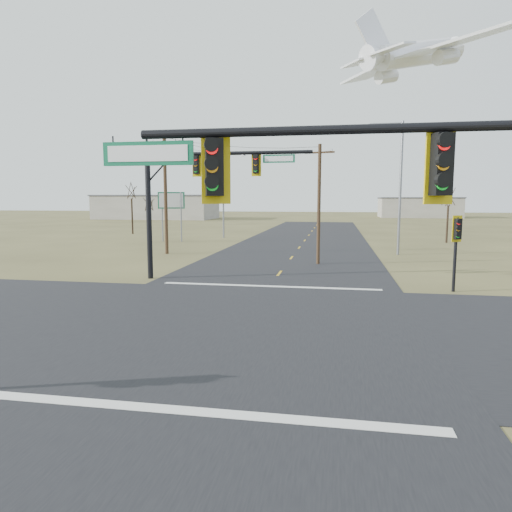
{
  "coord_description": "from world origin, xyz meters",
  "views": [
    {
      "loc": [
        3.52,
        -16.84,
        4.76
      ],
      "look_at": [
        0.39,
        1.0,
        2.5
      ],
      "focal_mm": 32.0,
      "sensor_mm": 36.0,
      "label": 1
    }
  ],
  "objects_px": {
    "pedestal_signal_ne": "(457,235)",
    "streetlight_a": "(398,181)",
    "streetlight_c": "(225,191)",
    "bare_tree_c": "(449,196)",
    "utility_pole_far": "(166,193)",
    "utility_pole_near": "(319,202)",
    "mast_arm_near": "(447,197)",
    "highway_sign": "(171,206)",
    "bare_tree_b": "(131,190)",
    "bare_tree_a": "(149,203)",
    "mast_arm_far": "(193,183)"
  },
  "relations": [
    {
      "from": "streetlight_a",
      "to": "streetlight_c",
      "type": "distance_m",
      "value": 23.43
    },
    {
      "from": "mast_arm_near",
      "to": "pedestal_signal_ne",
      "type": "bearing_deg",
      "value": 53.62
    },
    {
      "from": "mast_arm_near",
      "to": "bare_tree_a",
      "type": "relative_size",
      "value": 1.87
    },
    {
      "from": "streetlight_c",
      "to": "bare_tree_c",
      "type": "bearing_deg",
      "value": 17.51
    },
    {
      "from": "mast_arm_near",
      "to": "streetlight_c",
      "type": "height_order",
      "value": "streetlight_c"
    },
    {
      "from": "mast_arm_near",
      "to": "utility_pole_far",
      "type": "bearing_deg",
      "value": 97.36
    },
    {
      "from": "mast_arm_far",
      "to": "mast_arm_near",
      "type": "bearing_deg",
      "value": -57.75
    },
    {
      "from": "pedestal_signal_ne",
      "to": "bare_tree_a",
      "type": "distance_m",
      "value": 34.91
    },
    {
      "from": "streetlight_c",
      "to": "bare_tree_b",
      "type": "height_order",
      "value": "streetlight_c"
    },
    {
      "from": "pedestal_signal_ne",
      "to": "bare_tree_b",
      "type": "distance_m",
      "value": 48.45
    },
    {
      "from": "streetlight_a",
      "to": "highway_sign",
      "type": "bearing_deg",
      "value": 179.44
    },
    {
      "from": "mast_arm_near",
      "to": "bare_tree_c",
      "type": "distance_m",
      "value": 45.81
    },
    {
      "from": "mast_arm_near",
      "to": "utility_pole_far",
      "type": "relative_size",
      "value": 1.01
    },
    {
      "from": "bare_tree_c",
      "to": "utility_pole_near",
      "type": "bearing_deg",
      "value": -124.52
    },
    {
      "from": "utility_pole_near",
      "to": "bare_tree_a",
      "type": "distance_m",
      "value": 23.48
    },
    {
      "from": "utility_pole_far",
      "to": "streetlight_c",
      "type": "distance_m",
      "value": 17.22
    },
    {
      "from": "highway_sign",
      "to": "bare_tree_c",
      "type": "height_order",
      "value": "bare_tree_c"
    },
    {
      "from": "pedestal_signal_ne",
      "to": "streetlight_c",
      "type": "xyz_separation_m",
      "value": [
        -19.59,
        30.49,
        2.87
      ]
    },
    {
      "from": "streetlight_c",
      "to": "bare_tree_c",
      "type": "relative_size",
      "value": 1.58
    },
    {
      "from": "highway_sign",
      "to": "bare_tree_b",
      "type": "bearing_deg",
      "value": 113.23
    },
    {
      "from": "utility_pole_far",
      "to": "pedestal_signal_ne",
      "type": "bearing_deg",
      "value": -32.76
    },
    {
      "from": "streetlight_a",
      "to": "mast_arm_far",
      "type": "bearing_deg",
      "value": -112.46
    },
    {
      "from": "bare_tree_b",
      "to": "pedestal_signal_ne",
      "type": "bearing_deg",
      "value": -45.65
    },
    {
      "from": "bare_tree_a",
      "to": "bare_tree_b",
      "type": "distance_m",
      "value": 13.96
    },
    {
      "from": "pedestal_signal_ne",
      "to": "utility_pole_near",
      "type": "xyz_separation_m",
      "value": [
        -7.33,
        9.09,
        1.61
      ]
    },
    {
      "from": "highway_sign",
      "to": "streetlight_c",
      "type": "xyz_separation_m",
      "value": [
        4.78,
        5.86,
        1.83
      ]
    },
    {
      "from": "bare_tree_a",
      "to": "bare_tree_b",
      "type": "xyz_separation_m",
      "value": [
        -7.49,
        11.67,
        1.62
      ]
    },
    {
      "from": "highway_sign",
      "to": "bare_tree_c",
      "type": "relative_size",
      "value": 0.85
    },
    {
      "from": "highway_sign",
      "to": "streetlight_a",
      "type": "xyz_separation_m",
      "value": [
        23.4,
        -8.36,
        2.37
      ]
    },
    {
      "from": "mast_arm_near",
      "to": "streetlight_c",
      "type": "xyz_separation_m",
      "value": [
        -15.38,
        46.68,
        1.0
      ]
    },
    {
      "from": "highway_sign",
      "to": "bare_tree_c",
      "type": "distance_m",
      "value": 30.63
    },
    {
      "from": "highway_sign",
      "to": "mast_arm_near",
      "type": "bearing_deg",
      "value": -83.93
    },
    {
      "from": "utility_pole_far",
      "to": "bare_tree_c",
      "type": "height_order",
      "value": "utility_pole_far"
    },
    {
      "from": "utility_pole_near",
      "to": "utility_pole_far",
      "type": "xyz_separation_m",
      "value": [
        -13.35,
        4.21,
        0.73
      ]
    },
    {
      "from": "mast_arm_far",
      "to": "pedestal_signal_ne",
      "type": "xyz_separation_m",
      "value": [
        14.31,
        -1.23,
        -2.76
      ]
    },
    {
      "from": "streetlight_a",
      "to": "bare_tree_a",
      "type": "height_order",
      "value": "streetlight_a"
    },
    {
      "from": "mast_arm_near",
      "to": "streetlight_a",
      "type": "height_order",
      "value": "streetlight_a"
    },
    {
      "from": "mast_arm_near",
      "to": "bare_tree_a",
      "type": "distance_m",
      "value": 44.92
    },
    {
      "from": "mast_arm_near",
      "to": "streetlight_a",
      "type": "bearing_deg",
      "value": 62.51
    },
    {
      "from": "mast_arm_far",
      "to": "utility_pole_far",
      "type": "bearing_deg",
      "value": 119.98
    },
    {
      "from": "utility_pole_far",
      "to": "streetlight_c",
      "type": "xyz_separation_m",
      "value": [
        1.08,
        17.18,
        0.53
      ]
    },
    {
      "from": "bare_tree_c",
      "to": "bare_tree_b",
      "type": "bearing_deg",
      "value": 171.25
    },
    {
      "from": "bare_tree_b",
      "to": "streetlight_a",
      "type": "bearing_deg",
      "value": -29.16
    },
    {
      "from": "utility_pole_near",
      "to": "streetlight_a",
      "type": "relative_size",
      "value": 0.77
    },
    {
      "from": "mast_arm_far",
      "to": "streetlight_a",
      "type": "relative_size",
      "value": 0.87
    },
    {
      "from": "streetlight_a",
      "to": "bare_tree_b",
      "type": "distance_m",
      "value": 37.59
    },
    {
      "from": "bare_tree_c",
      "to": "bare_tree_a",
      "type": "bearing_deg",
      "value": -170.25
    },
    {
      "from": "pedestal_signal_ne",
      "to": "streetlight_a",
      "type": "bearing_deg",
      "value": 69.21
    },
    {
      "from": "mast_arm_near",
      "to": "utility_pole_near",
      "type": "height_order",
      "value": "utility_pole_near"
    },
    {
      "from": "utility_pole_far",
      "to": "utility_pole_near",
      "type": "bearing_deg",
      "value": -17.51
    }
  ]
}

